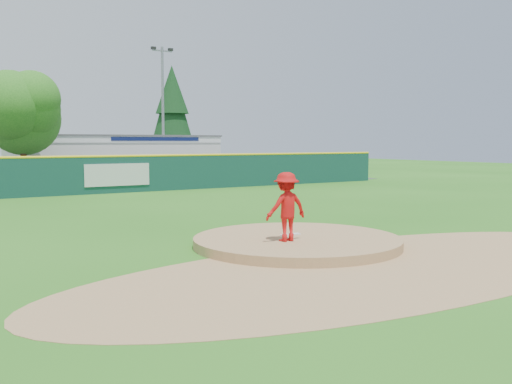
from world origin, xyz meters
TOP-DOWN VIEW (x-y plane):
  - ground at (0.00, 0.00)m, footprint 120.00×120.00m
  - pitchers_mound at (0.00, 0.00)m, footprint 5.50×5.50m
  - pitching_rubber at (0.00, 0.30)m, footprint 0.60×0.15m
  - infield_dirt_arc at (0.00, -3.00)m, footprint 15.40×15.40m
  - parking_lot at (0.00, 27.00)m, footprint 44.00×16.00m
  - pitcher at (-0.61, -0.34)m, footprint 1.16×0.69m
  - pool_building_grp at (6.00, 31.99)m, footprint 15.20×8.20m
  - fence_banners at (-2.78, 17.92)m, footprint 11.99×0.04m
  - outfield_fence at (0.00, 18.00)m, footprint 40.00×0.14m
  - deciduous_tree at (-2.00, 25.00)m, footprint 5.60×5.60m
  - conifer_tree at (13.00, 36.00)m, footprint 4.40×4.40m
  - light_pole_right at (9.00, 29.00)m, footprint 1.75×0.25m

SIDE VIEW (x-z plane):
  - ground at x=0.00m, z-range 0.00..0.00m
  - pitchers_mound at x=0.00m, z-range -0.25..0.25m
  - infield_dirt_arc at x=0.00m, z-range 0.00..0.01m
  - parking_lot at x=0.00m, z-range 0.00..0.02m
  - pitching_rubber at x=0.00m, z-range 0.25..0.29m
  - fence_banners at x=-2.78m, z-range 0.40..1.60m
  - outfield_fence at x=0.00m, z-range 0.05..2.12m
  - pitcher at x=-0.61m, z-range 0.25..2.00m
  - pool_building_grp at x=6.00m, z-range 0.01..3.32m
  - deciduous_tree at x=-2.00m, z-range 0.87..8.23m
  - conifer_tree at x=13.00m, z-range 0.79..10.29m
  - light_pole_right at x=9.00m, z-range 0.54..10.54m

